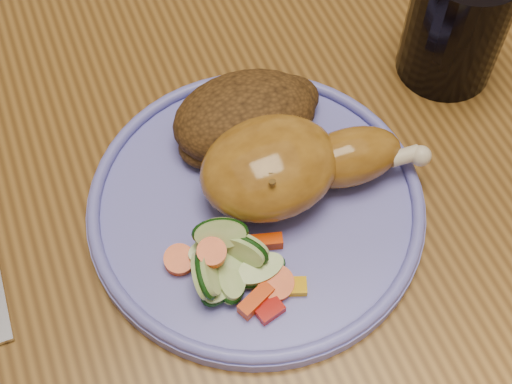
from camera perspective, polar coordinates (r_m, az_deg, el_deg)
ground at (r=1.31m, az=2.79°, el=-13.42°), size 4.00×4.00×0.00m
dining_table at (r=0.72m, az=4.99°, el=4.07°), size 0.90×1.40×0.75m
plate at (r=0.57m, az=-0.00°, el=-1.13°), size 0.27×0.27×0.01m
plate_rim at (r=0.56m, az=-0.00°, el=-0.55°), size 0.27×0.27×0.01m
chicken_leg at (r=0.55m, az=2.70°, el=2.19°), size 0.18×0.10×0.06m
rice_pilaf at (r=0.59m, az=-0.69°, el=6.07°), size 0.13×0.09×0.05m
vegetable_pile at (r=0.52m, az=-2.08°, el=-5.81°), size 0.09×0.09×0.05m
drinking_glass at (r=0.65m, az=15.78°, el=12.99°), size 0.09×0.09×0.11m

